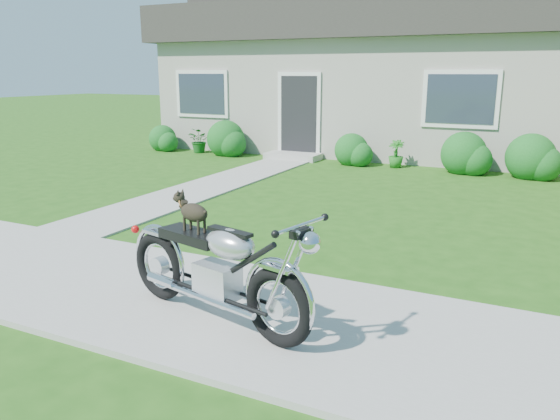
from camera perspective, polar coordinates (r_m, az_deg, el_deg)
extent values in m
plane|color=#235114|center=(6.39, -19.44, -6.71)|extent=(80.00, 80.00, 0.00)
cube|color=#9E9B93|center=(6.38, -19.45, -6.54)|extent=(24.00, 2.20, 0.04)
cube|color=#9E9B93|center=(11.06, -6.53, 2.76)|extent=(1.20, 8.00, 0.03)
cube|color=#B0AA9F|center=(16.71, 11.18, 11.58)|extent=(12.00, 6.00, 3.00)
cube|color=#2D2B28|center=(16.75, 11.52, 18.42)|extent=(12.60, 6.60, 1.00)
cube|color=black|center=(14.38, 1.99, 9.65)|extent=(1.00, 0.06, 2.10)
cube|color=#9E9B93|center=(14.18, 1.37, 5.64)|extent=(1.40, 0.70, 0.16)
cube|color=#2D3847|center=(15.82, -8.18, 11.93)|extent=(1.70, 0.05, 1.30)
cube|color=#2D3847|center=(13.23, 18.32, 10.95)|extent=(1.70, 0.05, 1.30)
sphere|color=#185C1E|center=(13.44, 7.47, 6.21)|extent=(0.82, 0.82, 0.82)
sphere|color=#185C1E|center=(12.84, 18.65, 5.56)|extent=(1.00, 1.00, 1.00)
sphere|color=#185C1E|center=(16.17, -12.16, 7.29)|extent=(0.78, 0.78, 0.78)
sphere|color=#185C1E|center=(12.74, 24.71, 4.99)|extent=(1.03, 1.03, 1.03)
sphere|color=#185C1E|center=(14.95, -5.69, 7.38)|extent=(1.02, 1.02, 1.02)
imported|color=#16531A|center=(15.47, -8.38, 7.21)|extent=(0.74, 0.69, 0.69)
imported|color=#216F1E|center=(13.19, 12.02, 5.76)|extent=(0.37, 0.37, 0.65)
torus|color=black|center=(4.41, -0.14, -10.13)|extent=(0.68, 0.27, 0.67)
torus|color=black|center=(5.42, -12.45, -5.71)|extent=(0.68, 0.27, 0.67)
cube|color=silver|center=(4.83, -6.57, -7.33)|extent=(0.45, 0.33, 0.30)
ellipsoid|color=silver|center=(4.59, -5.23, -3.56)|extent=(0.56, 0.40, 0.26)
cube|color=black|center=(4.93, -9.11, -2.68)|extent=(0.69, 0.41, 0.09)
cube|color=silver|center=(4.28, -0.15, -5.98)|extent=(0.32, 0.21, 0.03)
cube|color=silver|center=(5.32, -12.64, -2.26)|extent=(0.32, 0.21, 0.03)
cylinder|color=silver|center=(4.03, 2.25, -1.59)|extent=(0.17, 0.59, 0.03)
sphere|color=silver|center=(4.02, 3.14, -3.43)|extent=(0.21, 0.21, 0.17)
cylinder|color=silver|center=(4.80, -7.66, -9.20)|extent=(1.08, 0.32, 0.06)
ellipsoid|color=black|center=(4.85, -8.97, -0.27)|extent=(0.34, 0.22, 0.16)
sphere|color=black|center=(4.97, -10.49, 1.31)|extent=(0.12, 0.12, 0.10)
cylinder|color=black|center=(4.97, -9.31, -1.25)|extent=(0.03, 0.03, 0.13)
cylinder|color=black|center=(4.92, -9.95, -1.42)|extent=(0.03, 0.03, 0.13)
cylinder|color=black|center=(4.84, -7.88, -1.62)|extent=(0.03, 0.03, 0.13)
cylinder|color=black|center=(4.79, -8.52, -1.80)|extent=(0.03, 0.03, 0.13)
torus|color=orange|center=(4.94, -10.13, 0.72)|extent=(0.07, 0.09, 0.08)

